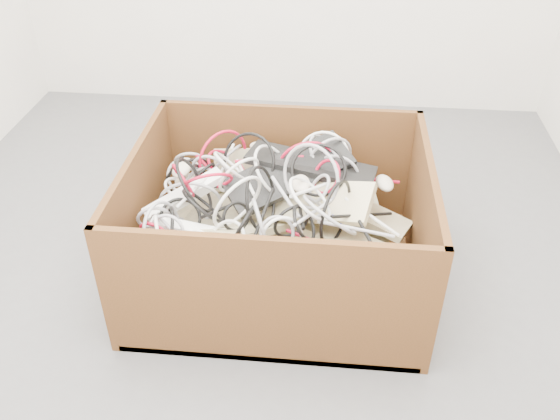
# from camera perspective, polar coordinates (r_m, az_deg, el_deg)

# --- Properties ---
(ground) EXTENTS (3.00, 3.00, 0.00)m
(ground) POSITION_cam_1_polar(r_m,az_deg,el_deg) (2.46, -2.68, -4.69)
(ground) COLOR #565558
(ground) RESTS_ON ground
(cardboard_box) EXTENTS (1.07, 0.89, 0.52)m
(cardboard_box) POSITION_cam_1_polar(r_m,az_deg,el_deg) (2.29, -0.39, -3.50)
(cardboard_box) COLOR #3D280F
(cardboard_box) RESTS_ON ground
(keyboard_pile) EXTENTS (1.01, 0.80, 0.38)m
(keyboard_pile) POSITION_cam_1_polar(r_m,az_deg,el_deg) (2.24, 0.65, -0.07)
(keyboard_pile) COLOR #C6B48B
(keyboard_pile) RESTS_ON cardboard_box
(mice_scatter) EXTENTS (0.86, 0.69, 0.19)m
(mice_scatter) POSITION_cam_1_polar(r_m,az_deg,el_deg) (2.18, -1.21, 1.50)
(mice_scatter) COLOR beige
(mice_scatter) RESTS_ON keyboard_pile
(power_strip_left) EXTENTS (0.29, 0.24, 0.13)m
(power_strip_left) POSITION_cam_1_polar(r_m,az_deg,el_deg) (2.20, -9.08, 1.37)
(power_strip_left) COLOR white
(power_strip_left) RESTS_ON keyboard_pile
(power_strip_right) EXTENTS (0.30, 0.06, 0.10)m
(power_strip_right) POSITION_cam_1_polar(r_m,az_deg,el_deg) (2.04, -8.17, -2.13)
(power_strip_right) COLOR white
(power_strip_right) RESTS_ON keyboard_pile
(vga_plug) EXTENTS (0.06, 0.06, 0.03)m
(vga_plug) POSITION_cam_1_polar(r_m,az_deg,el_deg) (2.10, 5.72, -0.73)
(vga_plug) COLOR #0C1FBB
(vga_plug) RESTS_ON keyboard_pile
(cable_tangle) EXTENTS (0.96, 0.79, 0.47)m
(cable_tangle) POSITION_cam_1_polar(r_m,az_deg,el_deg) (2.15, -3.03, 1.73)
(cable_tangle) COLOR #9B9BA0
(cable_tangle) RESTS_ON keyboard_pile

